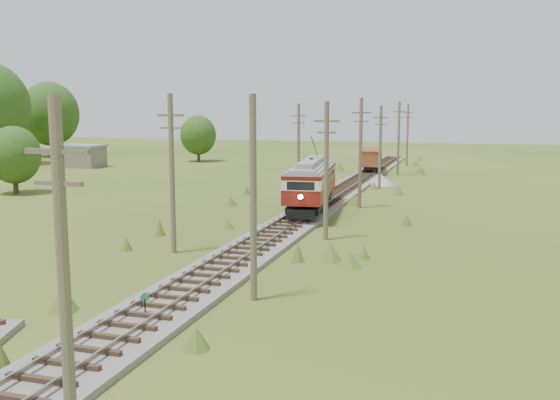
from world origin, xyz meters
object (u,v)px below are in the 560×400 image
(switch_marker, at_px, (145,303))
(gondola, at_px, (372,158))
(gravel_pile, at_px, (382,180))
(streetcar, at_px, (311,180))

(switch_marker, xyz_separation_m, gondola, (0.20, 56.96, 1.25))
(gondola, xyz_separation_m, gravel_pile, (2.83, -11.48, -1.36))
(gondola, relative_size, gravel_pile, 2.33)
(gravel_pile, bearing_deg, streetcar, -98.20)
(gondola, bearing_deg, switch_marker, -97.69)
(switch_marker, bearing_deg, gondola, 89.80)
(streetcar, xyz_separation_m, gondola, (-0.00, 31.09, -0.71))
(switch_marker, distance_m, streetcar, 25.95)
(streetcar, distance_m, gravel_pile, 19.92)
(streetcar, xyz_separation_m, gravel_pile, (2.83, 19.61, -2.07))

